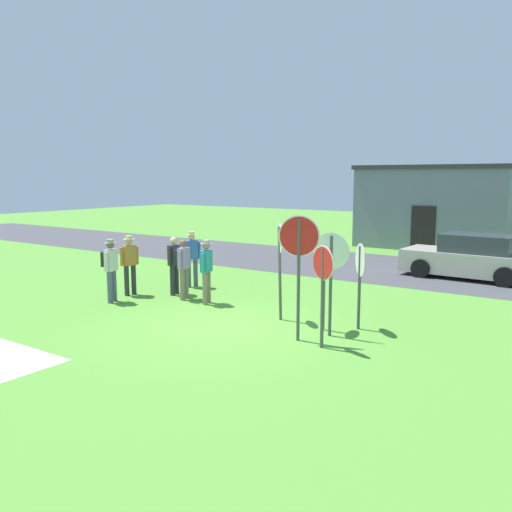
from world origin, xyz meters
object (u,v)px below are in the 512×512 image
Objects in this scene: stop_sign_nearest at (360,271)px; person_on_left at (206,268)px; person_with_sunhat at (192,255)px; person_holding_notes at (174,262)px; stop_sign_leaning_right at (324,272)px; stop_sign_center_cluster at (299,254)px; parked_car_on_street at (471,258)px; stop_sign_low_front at (323,279)px; stop_sign_tallest at (280,256)px; person_near_signs at (183,265)px; stop_sign_rear_right at (331,266)px; person_in_dark_shirt at (110,266)px; person_in_blue at (130,262)px.

stop_sign_nearest reaches higher than person_on_left.
person_with_sunhat is 1.03× the size of person_holding_notes.
stop_sign_leaning_right is 0.74× the size of stop_sign_center_cluster.
parked_car_on_street is 9.54m from stop_sign_low_front.
stop_sign_tallest is 4.10m from person_holding_notes.
person_holding_notes is (-5.19, 1.80, -0.88)m from stop_sign_center_cluster.
stop_sign_leaning_right is (-0.55, 1.13, -0.09)m from stop_sign_low_front.
stop_sign_leaning_right is 4.69m from person_near_signs.
person_near_signs is at bearing 170.55° from stop_sign_rear_right.
person_near_signs is at bearing 44.65° from person_in_dark_shirt.
stop_sign_nearest reaches higher than person_with_sunhat.
person_holding_notes is (-5.26, 0.81, -0.37)m from stop_sign_leaning_right.
stop_sign_center_cluster reaches higher than person_in_dark_shirt.
parked_car_on_street is 2.52× the size of person_in_blue.
stop_sign_center_cluster is 1.56× the size of person_holding_notes.
person_holding_notes is (-6.55, -7.54, 0.26)m from parked_car_on_street.
person_with_sunhat is at bearing 157.86° from stop_sign_tallest.
stop_sign_center_cluster is at bearing -98.29° from parked_car_on_street.
parked_car_on_street is at bearing 51.51° from person_in_dark_shirt.
stop_sign_leaning_right reaches higher than person_near_signs.
person_with_sunhat is (-5.50, 2.94, -0.82)m from stop_sign_center_cluster.
stop_sign_nearest is at bearing -2.80° from person_holding_notes.
parked_car_on_street is 9.40m from person_with_sunhat.
person_with_sunhat is 1.00× the size of person_in_dark_shirt.
stop_sign_low_front is (-0.73, -9.49, 0.72)m from parked_car_on_street.
stop_sign_nearest is 1.93m from stop_sign_tallest.
stop_sign_center_cluster is 6.29m from person_with_sunhat.
stop_sign_center_cluster is (-1.36, -9.35, 1.15)m from parked_car_on_street.
parked_car_on_street is 9.37m from person_on_left.
person_holding_notes is (-0.62, 0.29, -0.03)m from person_near_signs.
person_in_blue is at bearing 104.63° from person_in_dark_shirt.
parked_car_on_street is 7.89m from stop_sign_nearest.
person_with_sunhat and person_in_dark_shirt have the same top height.
stop_sign_tallest is at bearing 1.73° from person_in_blue.
stop_sign_center_cluster reaches higher than person_with_sunhat.
stop_sign_nearest is 5.29m from person_near_signs.
stop_sign_rear_right is 1.29× the size of person_in_dark_shirt.
person_on_left is (-2.51, 0.29, -0.58)m from stop_sign_tallest.
parked_car_on_street is at bearing 47.73° from person_in_blue.
stop_sign_center_cluster is (-0.63, 0.14, 0.43)m from stop_sign_low_front.
stop_sign_nearest is at bearing -94.79° from parked_car_on_street.
parked_car_on_street is at bearing 83.67° from stop_sign_rear_right.
stop_sign_rear_right reaches higher than stop_sign_nearest.
stop_sign_tallest is at bearing -107.29° from parked_car_on_street.
stop_sign_center_cluster is 1.56× the size of person_near_signs.
stop_sign_center_cluster is 1.14× the size of stop_sign_tallest.
stop_sign_tallest is at bearing 12.38° from person_in_dark_shirt.
stop_sign_nearest is at bearing 11.74° from person_in_dark_shirt.
stop_sign_center_cluster is at bearing -28.09° from person_with_sunhat.
stop_sign_leaning_right reaches higher than person_on_left.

